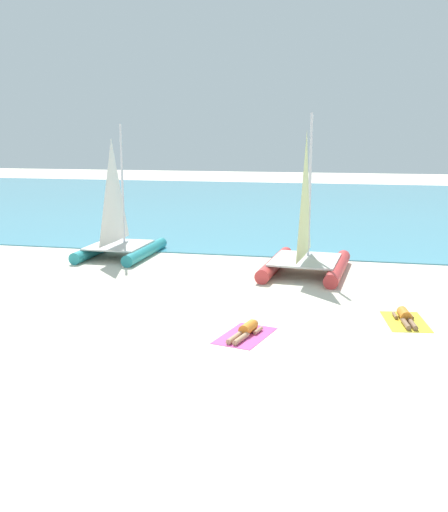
% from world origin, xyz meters
% --- Properties ---
extents(ground_plane, '(120.00, 120.00, 0.00)m').
position_xyz_m(ground_plane, '(0.00, 10.00, 0.00)').
color(ground_plane, beige).
extents(ocean_water, '(120.00, 40.00, 0.05)m').
position_xyz_m(ocean_water, '(0.00, 30.62, 0.03)').
color(ocean_water, '#4C9EB7').
rests_on(ocean_water, ground).
extents(sailboat_teal, '(2.76, 4.33, 5.64)m').
position_xyz_m(sailboat_teal, '(-5.68, 9.37, 0.84)').
color(sailboat_teal, teal).
rests_on(sailboat_teal, ground).
extents(sailboat_red, '(3.22, 4.77, 5.99)m').
position_xyz_m(sailboat_red, '(2.44, 7.95, 0.89)').
color(sailboat_red, '#CC3838').
rests_on(sailboat_red, ground).
extents(towel_left, '(1.50, 2.10, 0.01)m').
position_xyz_m(towel_left, '(1.57, 0.42, 0.01)').
color(towel_left, '#D84C99').
rests_on(towel_left, ground).
extents(sunbather_left, '(0.74, 1.56, 0.30)m').
position_xyz_m(sunbather_left, '(1.58, 0.49, 0.13)').
color(sunbather_left, orange).
rests_on(sunbather_left, towel_left).
extents(towel_right, '(1.37, 2.04, 0.01)m').
position_xyz_m(towel_right, '(5.75, 2.61, 0.01)').
color(towel_right, yellow).
rests_on(towel_right, ground).
extents(sunbather_right, '(0.63, 1.57, 0.30)m').
position_xyz_m(sunbather_right, '(5.74, 2.67, 0.13)').
color(sunbather_right, orange).
rests_on(sunbather_right, towel_right).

